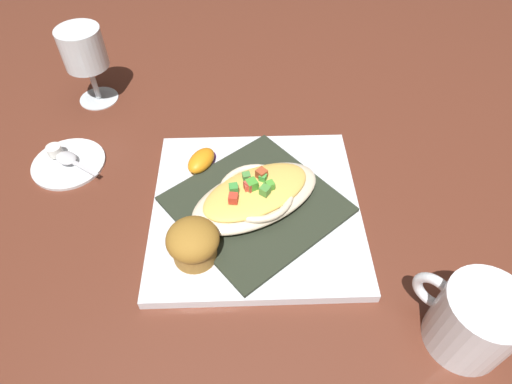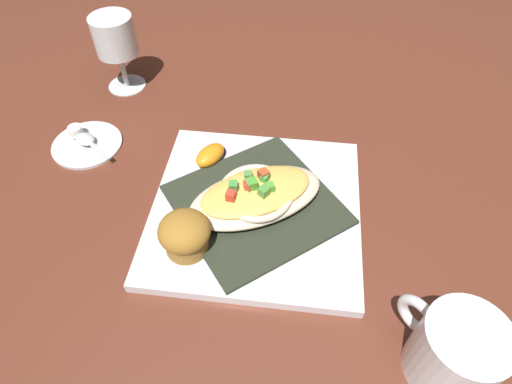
{
  "view_description": "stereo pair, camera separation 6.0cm",
  "coord_description": "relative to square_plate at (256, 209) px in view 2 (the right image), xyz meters",
  "views": [
    {
      "loc": [
        -0.1,
        -0.38,
        0.5
      ],
      "look_at": [
        0.0,
        0.0,
        0.05
      ],
      "focal_mm": 30.31,
      "sensor_mm": 36.0,
      "label": 1
    },
    {
      "loc": [
        -0.04,
        -0.39,
        0.5
      ],
      "look_at": [
        0.0,
        0.0,
        0.05
      ],
      "focal_mm": 30.31,
      "sensor_mm": 36.0,
      "label": 2
    }
  ],
  "objects": [
    {
      "name": "spoon",
      "position": [
        -0.27,
        0.17,
        0.01
      ],
      "size": [
        0.07,
        0.08,
        0.01
      ],
      "color": "silver",
      "rests_on": "creamer_saucer"
    },
    {
      "name": "square_plate",
      "position": [
        0.0,
        0.0,
        0.0
      ],
      "size": [
        0.36,
        0.36,
        0.02
      ],
      "primitive_type": "cube",
      "rotation": [
        0.0,
        0.0,
        -0.22
      ],
      "color": "white",
      "rests_on": "ground_plane"
    },
    {
      "name": "orange_garnish",
      "position": [
        -0.06,
        0.1,
        0.02
      ],
      "size": [
        0.06,
        0.07,
        0.03
      ],
      "color": "#522368",
      "rests_on": "square_plate"
    },
    {
      "name": "creamer_cup_0",
      "position": [
        -0.29,
        0.19,
        0.01
      ],
      "size": [
        0.02,
        0.02,
        0.02
      ],
      "primitive_type": "cylinder",
      "color": "silver",
      "rests_on": "creamer_saucer"
    },
    {
      "name": "gratin_dish",
      "position": [
        -0.0,
        0.0,
        0.03
      ],
      "size": [
        0.22,
        0.15,
        0.05
      ],
      "color": "beige",
      "rests_on": "folded_napkin"
    },
    {
      "name": "muffin",
      "position": [
        -0.1,
        -0.06,
        0.04
      ],
      "size": [
        0.07,
        0.07,
        0.06
      ],
      "color": "olive",
      "rests_on": "square_plate"
    },
    {
      "name": "ground_plane",
      "position": [
        0.0,
        0.0,
        -0.01
      ],
      "size": [
        2.6,
        2.6,
        0.0
      ],
      "primitive_type": "plane",
      "color": "brown"
    },
    {
      "name": "stemmed_glass",
      "position": [
        -0.22,
        0.34,
        0.09
      ],
      "size": [
        0.08,
        0.08,
        0.14
      ],
      "color": "white",
      "rests_on": "ground_plane"
    },
    {
      "name": "folded_napkin",
      "position": [
        0.0,
        0.0,
        0.01
      ],
      "size": [
        0.28,
        0.28,
        0.01
      ],
      "primitive_type": "cube",
      "rotation": [
        0.0,
        0.0,
        0.45
      ],
      "color": "#2A3123",
      "rests_on": "square_plate"
    },
    {
      "name": "coffee_mug",
      "position": [
        0.19,
        -0.24,
        0.03
      ],
      "size": [
        0.09,
        0.11,
        0.09
      ],
      "color": "white",
      "rests_on": "ground_plane"
    },
    {
      "name": "creamer_saucer",
      "position": [
        -0.27,
        0.17,
        -0.0
      ],
      "size": [
        0.12,
        0.12,
        0.01
      ],
      "primitive_type": "cylinder",
      "color": "white",
      "rests_on": "ground_plane"
    }
  ]
}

